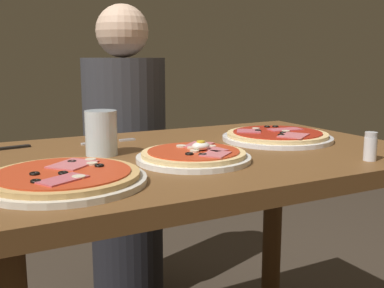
{
  "coord_description": "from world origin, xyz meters",
  "views": [
    {
      "loc": [
        -0.56,
        -1.04,
        0.98
      ],
      "look_at": [
        -0.03,
        -0.05,
        0.78
      ],
      "focal_mm": 44.16,
      "sensor_mm": 36.0,
      "label": 1
    }
  ],
  "objects": [
    {
      "name": "fork",
      "position": [
        -0.17,
        0.22,
        0.75
      ],
      "size": [
        0.16,
        0.02,
        0.0
      ],
      "color": "silver",
      "rests_on": "dining_table"
    },
    {
      "name": "pizza_across_left",
      "position": [
        -0.37,
        -0.16,
        0.76
      ],
      "size": [
        0.32,
        0.32,
        0.03
      ],
      "color": "silver",
      "rests_on": "dining_table"
    },
    {
      "name": "water_glass_near",
      "position": [
        -0.22,
        0.07,
        0.79
      ],
      "size": [
        0.08,
        0.08,
        0.11
      ],
      "color": "silver",
      "rests_on": "dining_table"
    },
    {
      "name": "diner_person",
      "position": [
        0.07,
        0.7,
        0.56
      ],
      "size": [
        0.32,
        0.32,
        1.18
      ],
      "rotation": [
        0.0,
        0.0,
        3.14
      ],
      "color": "black",
      "rests_on": "ground"
    },
    {
      "name": "pizza_foreground",
      "position": [
        -0.06,
        -0.1,
        0.76
      ],
      "size": [
        0.27,
        0.27,
        0.05
      ],
      "color": "white",
      "rests_on": "dining_table"
    },
    {
      "name": "dining_table",
      "position": [
        0.0,
        0.0,
        0.62
      ],
      "size": [
        1.12,
        0.74,
        0.75
      ],
      "color": "brown",
      "rests_on": "ground"
    },
    {
      "name": "pizza_across_right",
      "position": [
        0.29,
        0.03,
        0.76
      ],
      "size": [
        0.32,
        0.32,
        0.03
      ],
      "color": "white",
      "rests_on": "dining_table"
    },
    {
      "name": "salt_shaker",
      "position": [
        0.31,
        -0.29,
        0.78
      ],
      "size": [
        0.03,
        0.03,
        0.07
      ],
      "color": "white",
      "rests_on": "dining_table"
    }
  ]
}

